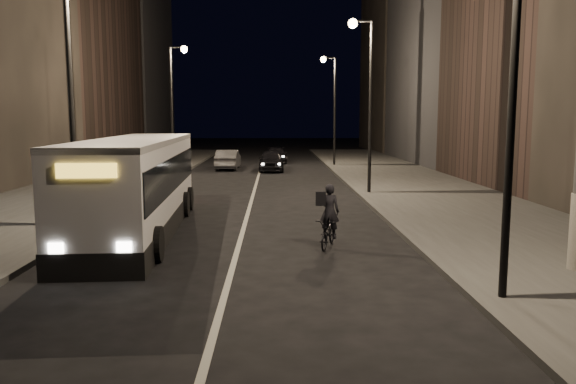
{
  "coord_description": "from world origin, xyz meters",
  "views": [
    {
      "loc": [
        1.07,
        -14.72,
        3.7
      ],
      "look_at": [
        1.46,
        1.92,
        1.5
      ],
      "focal_mm": 35.0,
      "sensor_mm": 36.0,
      "label": 1
    }
  ],
  "objects": [
    {
      "name": "car_mid",
      "position": [
        -2.34,
        26.03,
        0.71
      ],
      "size": [
        1.59,
        4.37,
        1.43
      ],
      "primitive_type": "imported",
      "rotation": [
        0.0,
        0.0,
        3.12
      ],
      "color": "#38393B",
      "rests_on": "ground"
    },
    {
      "name": "city_bus",
      "position": [
        -3.39,
        3.39,
        1.66
      ],
      "size": [
        3.11,
        11.43,
        3.05
      ],
      "rotation": [
        0.0,
        0.0,
        0.05
      ],
      "color": "silver",
      "rests_on": "ground"
    },
    {
      "name": "car_far",
      "position": [
        1.18,
        32.14,
        0.62
      ],
      "size": [
        1.79,
        4.29,
        1.24
      ],
      "primitive_type": "imported",
      "rotation": [
        0.0,
        0.0,
        0.01
      ],
      "color": "black",
      "rests_on": "ground"
    },
    {
      "name": "streetlight_left_near",
      "position": [
        -5.33,
        4.0,
        5.36
      ],
      "size": [
        1.2,
        0.44,
        8.12
      ],
      "color": "black",
      "rests_on": "sidewalk_left"
    },
    {
      "name": "streetlight_right_mid",
      "position": [
        5.33,
        12.0,
        5.36
      ],
      "size": [
        1.2,
        0.44,
        8.12
      ],
      "color": "black",
      "rests_on": "sidewalk_right"
    },
    {
      "name": "streetlight_left_far",
      "position": [
        -5.33,
        22.0,
        5.36
      ],
      "size": [
        1.2,
        0.44,
        8.12
      ],
      "color": "black",
      "rests_on": "sidewalk_left"
    },
    {
      "name": "streetlight_right_near",
      "position": [
        5.33,
        -4.0,
        5.36
      ],
      "size": [
        1.2,
        0.44,
        8.12
      ],
      "color": "black",
      "rests_on": "sidewalk_right"
    },
    {
      "name": "streetlight_right_far",
      "position": [
        5.33,
        28.0,
        5.36
      ],
      "size": [
        1.2,
        0.44,
        8.12
      ],
      "color": "black",
      "rests_on": "sidewalk_right"
    },
    {
      "name": "ground",
      "position": [
        0.0,
        0.0,
        0.0
      ],
      "size": [
        180.0,
        180.0,
        0.0
      ],
      "primitive_type": "plane",
      "color": "black",
      "rests_on": "ground"
    },
    {
      "name": "car_near",
      "position": [
        0.8,
        24.68,
        0.73
      ],
      "size": [
        1.74,
        4.28,
        1.45
      ],
      "primitive_type": "imported",
      "rotation": [
        0.0,
        0.0,
        0.0
      ],
      "color": "black",
      "rests_on": "ground"
    },
    {
      "name": "building_row_right",
      "position": [
        16.0,
        27.5,
        10.5
      ],
      "size": [
        8.0,
        61.0,
        21.0
      ],
      "primitive_type": "cube",
      "color": "black",
      "rests_on": "ground"
    },
    {
      "name": "cyclist_on_bicycle",
      "position": [
        2.6,
        0.97,
        0.62
      ],
      "size": [
        1.02,
        1.72,
        1.87
      ],
      "rotation": [
        0.0,
        0.0,
        -0.3
      ],
      "color": "black",
      "rests_on": "ground"
    },
    {
      "name": "sidewalk_right",
      "position": [
        8.5,
        14.0,
        0.08
      ],
      "size": [
        7.0,
        70.0,
        0.16
      ],
      "primitive_type": "cube",
      "color": "#353533",
      "rests_on": "ground"
    },
    {
      "name": "sidewalk_left",
      "position": [
        -8.5,
        14.0,
        0.08
      ],
      "size": [
        7.0,
        70.0,
        0.16
      ],
      "primitive_type": "cube",
      "color": "#353533",
      "rests_on": "ground"
    },
    {
      "name": "building_row_left",
      "position": [
        -16.0,
        28.5,
        11.0
      ],
      "size": [
        8.0,
        61.0,
        22.0
      ],
      "primitive_type": "cube",
      "color": "black",
      "rests_on": "ground"
    }
  ]
}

